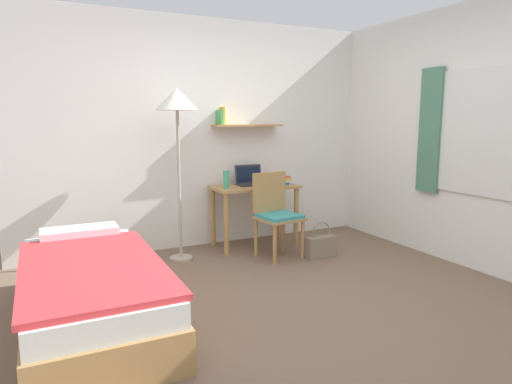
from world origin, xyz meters
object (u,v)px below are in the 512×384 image
Objects in this scene: book_stack at (281,180)px; handbag at (321,246)px; bed at (92,291)px; standing_lamp at (177,108)px; desk_chair at (276,211)px; laptop at (250,180)px; water_bottle at (226,180)px; desk at (255,198)px.

book_stack is 0.96m from handbag.
standing_lamp is (1.02, 1.17, 1.35)m from bed.
desk_chair is 2.64× the size of laptop.
standing_lamp is at bearing -165.20° from laptop.
water_bottle is (-0.37, -0.16, 0.04)m from laptop.
bed is 10.05× the size of water_bottle.
handbag is (0.40, -0.28, -0.36)m from desk_chair.
laptop is at bearing 158.97° from book_stack.
desk_chair reaches higher than desk.
desk is 2.87× the size of laptop.
water_bottle is at bearing 38.40° from bed.
standing_lamp is 1.52m from book_stack.
bed is 5.11× the size of handbag.
standing_lamp reaches higher than handbag.
handbag is (2.39, 0.57, -0.11)m from bed.
laptop reaches higher than handbag.
desk_chair reaches higher than book_stack.
laptop is (0.93, 0.25, -0.82)m from standing_lamp.
bed is 8.63× the size of book_stack.
desk is 1.09× the size of desk_chair.
water_bottle is at bearing 134.76° from desk_chair.
book_stack is at bearing 29.28° from bed.
desk is 0.39m from book_stack.
bed is 5.87× the size of laptop.
book_stack is at bearing -5.00° from desk.
desk_chair is (1.99, 0.85, 0.25)m from bed.
book_stack is at bearing -21.03° from laptop.
water_bottle is 1.26m from handbag.
standing_lamp is (-0.97, 0.33, 1.10)m from desk_chair.
handbag is at bearing -40.31° from water_bottle.
book_stack is at bearing 97.53° from handbag.
book_stack reaches higher than desk.
laptop is (-0.01, 0.10, 0.20)m from desk.
bed is at bearing -156.93° from desk_chair.
desk_chair is 0.64m from laptop.
desk is at bearing 8.72° from standing_lamp.
standing_lamp reaches higher than book_stack.
book_stack reaches higher than bed.
desk_chair is 1.50m from standing_lamp.
standing_lamp is at bearing -174.83° from book_stack.
desk is 0.46m from water_bottle.
laptop is 0.37m from book_stack.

